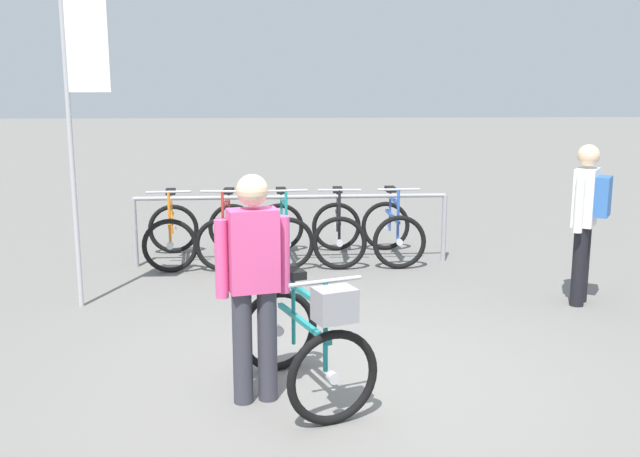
{
  "coord_description": "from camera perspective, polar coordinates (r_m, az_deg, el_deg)",
  "views": [
    {
      "loc": [
        -0.5,
        -5.22,
        2.26
      ],
      "look_at": [
        -0.18,
        1.01,
        1.0
      ],
      "focal_mm": 41.15,
      "sensor_mm": 36.0,
      "label": 1
    }
  ],
  "objects": [
    {
      "name": "banner_flag",
      "position": [
        7.54,
        -18.12,
        10.65
      ],
      "size": [
        0.45,
        0.05,
        3.2
      ],
      "color": "#B2B2B7",
      "rests_on": "ground"
    },
    {
      "name": "person_with_featured_bike",
      "position": [
        5.13,
        -5.18,
        -3.91
      ],
      "size": [
        0.52,
        0.28,
        1.64
      ],
      "color": "#383842",
      "rests_on": "ground"
    },
    {
      "name": "racked_bike_teal",
      "position": [
        9.31,
        -2.89,
        -0.3
      ],
      "size": [
        0.77,
        1.17,
        0.98
      ],
      "color": "black",
      "rests_on": "ground"
    },
    {
      "name": "racked_bike_blue",
      "position": [
        9.45,
        5.63,
        -0.17
      ],
      "size": [
        0.69,
        1.13,
        0.98
      ],
      "color": "black",
      "rests_on": "ground"
    },
    {
      "name": "pedestrian_with_backpack",
      "position": [
        7.86,
        20.01,
        1.05
      ],
      "size": [
        0.44,
        0.47,
        1.64
      ],
      "color": "black",
      "rests_on": "ground"
    },
    {
      "name": "bike_rack_rail",
      "position": [
        9.08,
        -2.22,
        1.44
      ],
      "size": [
        3.91,
        0.15,
        0.88
      ],
      "color": "#99999E",
      "rests_on": "ground"
    },
    {
      "name": "racked_bike_red",
      "position": [
        9.32,
        -7.19,
        -0.36
      ],
      "size": [
        0.72,
        1.14,
        0.97
      ],
      "color": "black",
      "rests_on": "ground"
    },
    {
      "name": "ground_plane",
      "position": [
        5.71,
        2.39,
        -11.91
      ],
      "size": [
        80.0,
        80.0,
        0.0
      ],
      "primitive_type": "plane",
      "color": "slate"
    },
    {
      "name": "featured_bicycle",
      "position": [
        5.27,
        -0.94,
        -8.73
      ],
      "size": [
        1.01,
        1.26,
        0.97
      ],
      "color": "black",
      "rests_on": "ground"
    },
    {
      "name": "racked_bike_black",
      "position": [
        9.35,
        1.4,
        -0.24
      ],
      "size": [
        0.7,
        1.1,
        0.97
      ],
      "color": "black",
      "rests_on": "ground"
    },
    {
      "name": "racked_bike_orange",
      "position": [
        9.39,
        -11.46,
        -0.42
      ],
      "size": [
        0.77,
        1.16,
        0.97
      ],
      "color": "black",
      "rests_on": "ground"
    }
  ]
}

